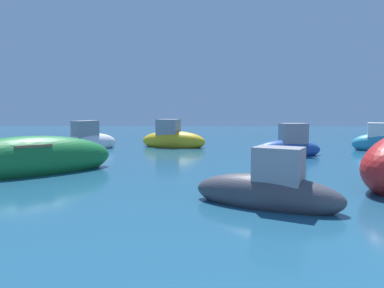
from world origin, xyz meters
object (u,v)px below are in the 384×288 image
(moored_boat_1, at_px, (29,160))
(moored_boat_5, at_px, (173,139))
(moored_boat_7, at_px, (289,146))
(moored_boat_8, at_px, (268,190))
(moored_boat_2, at_px, (89,142))

(moored_boat_1, height_order, moored_boat_5, moored_boat_5)
(moored_boat_5, relative_size, moored_boat_7, 1.19)
(moored_boat_7, bearing_deg, moored_boat_8, 63.96)
(moored_boat_1, bearing_deg, moored_boat_5, 24.96)
(moored_boat_8, bearing_deg, moored_boat_7, -79.05)
(moored_boat_1, distance_m, moored_boat_5, 9.36)
(moored_boat_2, height_order, moored_boat_5, moored_boat_5)
(moored_boat_1, distance_m, moored_boat_7, 10.67)
(moored_boat_7, bearing_deg, moored_boat_5, -43.42)
(moored_boat_2, distance_m, moored_boat_5, 4.40)
(moored_boat_2, relative_size, moored_boat_8, 1.03)
(moored_boat_7, height_order, moored_boat_8, moored_boat_7)
(moored_boat_8, bearing_deg, moored_boat_1, -2.17)
(moored_boat_2, height_order, moored_boat_7, moored_boat_2)
(moored_boat_8, bearing_deg, moored_boat_5, -49.54)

